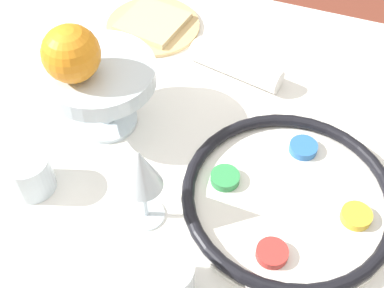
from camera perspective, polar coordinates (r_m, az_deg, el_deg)
name	(u,v)px	position (r m, az deg, el deg)	size (l,w,h in m)	color
dining_table	(212,251)	(1.21, 2.11, -11.38)	(1.18, 0.85, 0.75)	white
seder_plate	(289,197)	(0.83, 10.27, -5.60)	(0.33, 0.33, 0.03)	white
wine_glass	(141,172)	(0.73, -5.49, -2.97)	(0.06, 0.06, 0.15)	silver
fruit_stand	(100,79)	(0.87, -9.78, 6.83)	(0.18, 0.18, 0.13)	silver
orange_fruit	(71,54)	(0.81, -12.78, 9.38)	(0.09, 0.09, 0.09)	orange
bread_plate	(153,24)	(1.12, -4.19, 12.61)	(0.19, 0.19, 0.02)	tan
napkin_roll	(236,65)	(1.00, 4.66, 8.35)	(0.19, 0.08, 0.04)	white
cup_near	(29,174)	(0.85, -16.95, -3.04)	(0.07, 0.07, 0.07)	silver
cup_mid	(168,279)	(0.73, -2.57, -14.15)	(0.07, 0.07, 0.07)	silver
spoon	(233,57)	(1.05, 4.35, 9.25)	(0.17, 0.07, 0.01)	silver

